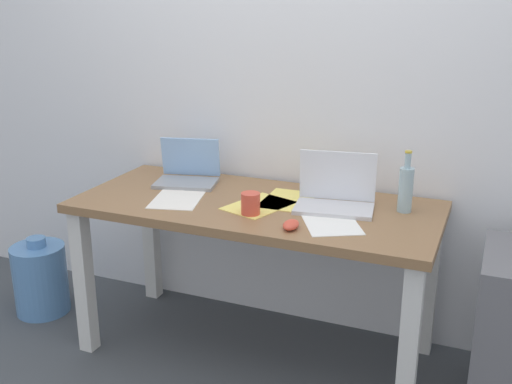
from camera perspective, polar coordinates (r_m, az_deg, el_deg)
ground_plane at (r=3.05m, az=-0.00°, el=-14.41°), size 8.00×8.00×0.00m
back_wall at (r=2.98m, az=3.10°, el=11.55°), size 5.20×0.08×2.60m
desk at (r=2.76m, az=-0.00°, el=-3.10°), size 1.61×0.71×0.75m
laptop_left at (r=3.01m, az=-6.39°, el=1.72°), size 0.33×0.28×0.21m
laptop_right at (r=2.66m, az=7.39°, el=-0.36°), size 0.36×0.25×0.24m
beer_bottle at (r=2.66m, az=13.78°, el=0.37°), size 0.06×0.06×0.27m
computer_mouse at (r=2.42m, az=3.27°, el=-3.06°), size 0.06×0.10×0.03m
coffee_mug at (r=2.56m, az=-0.51°, el=-1.11°), size 0.08×0.08×0.09m
paper_sheet_front_left at (r=2.79m, az=-7.33°, el=-0.64°), size 0.28×0.34×0.00m
paper_sheet_near_back at (r=2.76m, az=2.98°, el=-0.75°), size 0.22×0.30×0.00m
paper_sheet_center at (r=2.68m, az=0.27°, el=-1.26°), size 0.29×0.35×0.00m
paper_sheet_front_right at (r=2.50m, az=6.98°, el=-2.83°), size 0.33×0.36×0.00m
water_cooler_jug at (r=3.48m, az=-19.44°, el=-7.60°), size 0.28×0.28×0.42m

